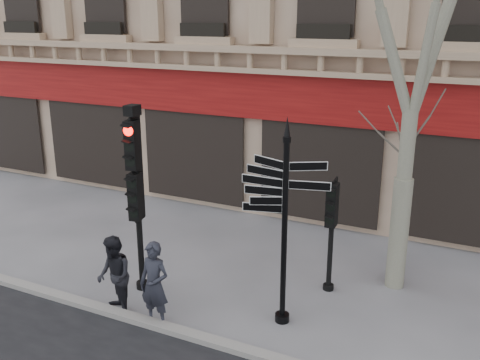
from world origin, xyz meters
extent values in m
plane|color=#5B5B5F|center=(0.00, 0.00, 0.00)|extent=(80.00, 80.00, 0.00)
cube|color=gray|center=(0.00, -1.40, 0.06)|extent=(80.00, 0.25, 0.12)
cube|color=#640A0B|center=(0.00, 4.88, 3.60)|extent=(28.00, 0.25, 1.30)
cube|color=#9B7E65|center=(0.00, 4.65, 4.57)|extent=(28.00, 0.35, 0.74)
cylinder|color=black|center=(0.94, -0.12, 1.80)|extent=(0.11, 0.11, 3.60)
cylinder|color=black|center=(0.94, -0.12, 0.08)|extent=(0.28, 0.28, 0.16)
cone|color=black|center=(0.94, -0.12, 3.88)|extent=(0.12, 0.12, 0.36)
cylinder|color=black|center=(-2.30, -0.22, 1.86)|extent=(0.13, 0.13, 3.71)
cylinder|color=black|center=(-2.30, -0.22, 0.07)|extent=(0.28, 0.28, 0.15)
cube|color=black|center=(-2.30, -0.22, 2.15)|extent=(0.50, 0.40, 1.01)
cube|color=black|center=(-2.30, -0.22, 3.24)|extent=(0.50, 0.40, 1.01)
sphere|color=#FF0C05|center=(-2.30, -0.22, 3.51)|extent=(0.21, 0.21, 0.21)
cube|color=black|center=(-2.30, -0.22, 3.94)|extent=(0.29, 0.34, 0.21)
cylinder|color=black|center=(1.38, 1.50, 1.22)|extent=(0.12, 0.12, 2.44)
cylinder|color=black|center=(1.38, 1.50, 0.07)|extent=(0.25, 0.25, 0.14)
cube|color=black|center=(1.38, 1.50, 1.98)|extent=(0.42, 0.31, 0.93)
cylinder|color=gray|center=(2.64, 2.32, 1.24)|extent=(0.41, 0.41, 2.48)
cylinder|color=gray|center=(2.64, 2.32, 3.16)|extent=(0.32, 0.32, 1.58)
imported|color=#22232D|center=(-1.21, -1.30, 0.86)|extent=(0.63, 0.42, 1.71)
imported|color=black|center=(-2.16, -1.30, 0.82)|extent=(1.01, 0.98, 1.64)
camera|label=1|loc=(4.23, -8.74, 5.76)|focal=40.00mm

